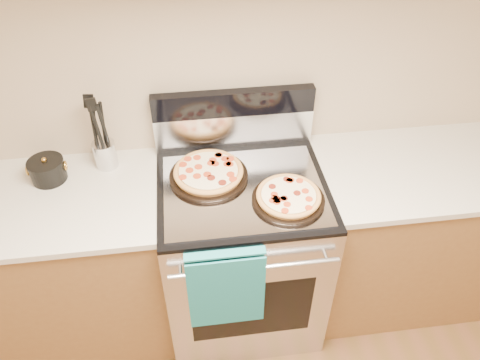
{
  "coord_description": "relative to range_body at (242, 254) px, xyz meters",
  "views": [
    {
      "loc": [
        -0.22,
        0.1,
        2.31
      ],
      "look_at": [
        -0.02,
        1.55,
        1.04
      ],
      "focal_mm": 35.0,
      "sensor_mm": 36.0,
      "label": 1
    }
  ],
  "objects": [
    {
      "name": "countertop_left",
      "position": [
        -0.88,
        0.03,
        0.45
      ],
      "size": [
        1.02,
        0.64,
        0.03
      ],
      "primitive_type": "cube",
      "color": "#BBB6A8",
      "rests_on": "cabinet_left"
    },
    {
      "name": "range_body",
      "position": [
        0.0,
        0.0,
        0.0
      ],
      "size": [
        0.76,
        0.68,
        0.9
      ],
      "primitive_type": "cube",
      "color": "#B7B7BC",
      "rests_on": "ground"
    },
    {
      "name": "backsplash_lower",
      "position": [
        0.0,
        0.31,
        0.56
      ],
      "size": [
        0.76,
        0.06,
        0.18
      ],
      "primitive_type": "cube",
      "color": "silver",
      "rests_on": "cooktop"
    },
    {
      "name": "saucepan",
      "position": [
        -0.86,
        0.17,
        0.51
      ],
      "size": [
        0.17,
        0.17,
        0.09
      ],
      "primitive_type": "cylinder",
      "rotation": [
        0.0,
        0.0,
        0.09
      ],
      "color": "black",
      "rests_on": "countertop_left"
    },
    {
      "name": "pepperoni_pizza_back",
      "position": [
        -0.15,
        0.07,
        0.5
      ],
      "size": [
        0.4,
        0.4,
        0.05
      ],
      "primitive_type": null,
      "rotation": [
        0.0,
        0.0,
        0.17
      ],
      "color": "#AD6B34",
      "rests_on": "foil_sheet"
    },
    {
      "name": "pepperoni_pizza_front",
      "position": [
        0.18,
        -0.13,
        0.5
      ],
      "size": [
        0.39,
        0.39,
        0.04
      ],
      "primitive_type": null,
      "rotation": [
        0.0,
        0.0,
        -0.31
      ],
      "color": "#AD6B34",
      "rests_on": "foil_sheet"
    },
    {
      "name": "oven_window",
      "position": [
        0.0,
        -0.34,
        0.0
      ],
      "size": [
        0.56,
        0.01,
        0.4
      ],
      "primitive_type": "cube",
      "color": "black",
      "rests_on": "range_body"
    },
    {
      "name": "backsplash_upper",
      "position": [
        0.0,
        0.31,
        0.71
      ],
      "size": [
        0.76,
        0.06,
        0.12
      ],
      "primitive_type": "cube",
      "color": "black",
      "rests_on": "backsplash_lower"
    },
    {
      "name": "dish_towel",
      "position": [
        -0.12,
        -0.38,
        0.25
      ],
      "size": [
        0.32,
        0.05,
        0.42
      ],
      "primitive_type": null,
      "color": "#166C72",
      "rests_on": "oven_handle"
    },
    {
      "name": "foil_sheet",
      "position": [
        0.0,
        -0.03,
        0.47
      ],
      "size": [
        0.7,
        0.55,
        0.01
      ],
      "primitive_type": "cube",
      "color": "gray",
      "rests_on": "cooktop"
    },
    {
      "name": "oven_handle",
      "position": [
        0.0,
        -0.38,
        0.35
      ],
      "size": [
        0.7,
        0.03,
        0.03
      ],
      "primitive_type": "cylinder",
      "rotation": [
        0.0,
        1.57,
        0.0
      ],
      "color": "silver",
      "rests_on": "range_body"
    },
    {
      "name": "wall_back",
      "position": [
        0.0,
        0.35,
        0.9
      ],
      "size": [
        4.0,
        0.0,
        4.0
      ],
      "primitive_type": "plane",
      "rotation": [
        1.57,
        0.0,
        0.0
      ],
      "color": "tan",
      "rests_on": "ground"
    },
    {
      "name": "countertop_right",
      "position": [
        0.88,
        0.03,
        0.45
      ],
      "size": [
        1.02,
        0.64,
        0.03
      ],
      "primitive_type": "cube",
      "color": "#BBB6A8",
      "rests_on": "cabinet_right"
    },
    {
      "name": "cabinet_right",
      "position": [
        0.88,
        0.03,
        -0.01
      ],
      "size": [
        1.0,
        0.62,
        0.88
      ],
      "primitive_type": "cube",
      "color": "brown",
      "rests_on": "ground"
    },
    {
      "name": "cabinet_left",
      "position": [
        -0.88,
        0.03,
        -0.01
      ],
      "size": [
        1.0,
        0.62,
        0.88
      ],
      "primitive_type": "cube",
      "color": "brown",
      "rests_on": "ground"
    },
    {
      "name": "cooktop",
      "position": [
        0.0,
        0.0,
        0.46
      ],
      "size": [
        0.76,
        0.68,
        0.02
      ],
      "primitive_type": "cube",
      "color": "black",
      "rests_on": "range_body"
    },
    {
      "name": "utensil_crock",
      "position": [
        -0.61,
        0.24,
        0.52
      ],
      "size": [
        0.13,
        0.13,
        0.13
      ],
      "primitive_type": "cylinder",
      "rotation": [
        0.0,
        0.0,
        0.28
      ],
      "color": "silver",
      "rests_on": "countertop_left"
    }
  ]
}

